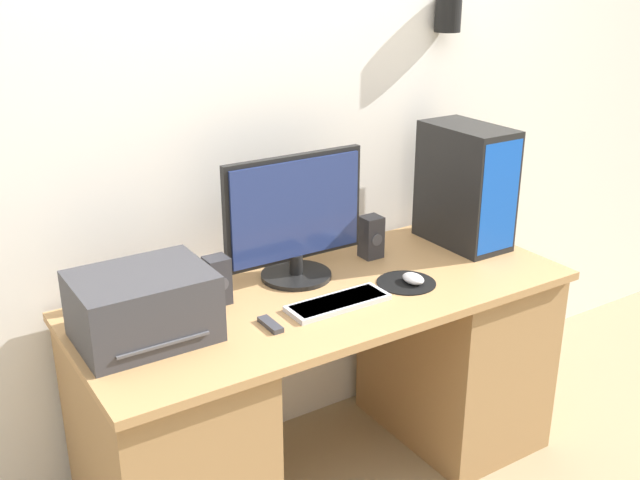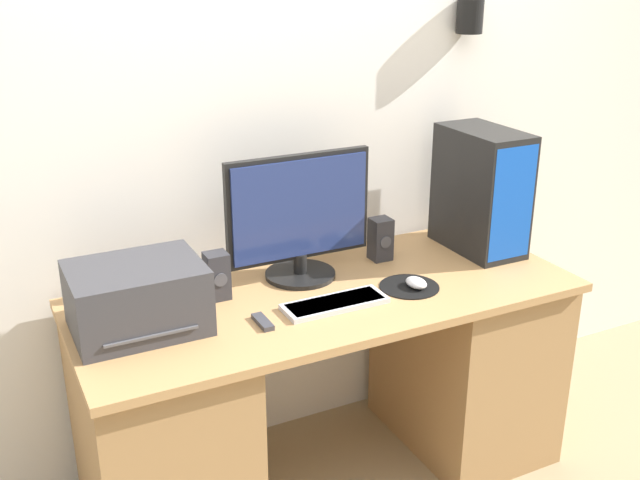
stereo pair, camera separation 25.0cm
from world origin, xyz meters
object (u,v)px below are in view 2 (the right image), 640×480
at_px(keyboard, 335,303).
at_px(speaker_right, 381,239).
at_px(speaker_left, 217,276).
at_px(printer, 137,298).
at_px(mouse, 416,283).
at_px(monitor, 299,216).
at_px(remote_control, 263,322).
at_px(computer_tower, 481,191).

xyz_separation_m(keyboard, speaker_right, (0.34, 0.28, 0.07)).
bearing_deg(speaker_left, speaker_right, 4.30).
bearing_deg(printer, mouse, -8.10).
xyz_separation_m(mouse, speaker_left, (-0.64, 0.23, 0.06)).
relative_size(keyboard, speaker_right, 2.18).
relative_size(monitor, remote_control, 4.82).
bearing_deg(remote_control, speaker_right, 26.08).
bearing_deg(keyboard, monitor, 89.83).
bearing_deg(monitor, computer_tower, -5.08).
bearing_deg(speaker_right, computer_tower, -10.63).
distance_m(mouse, speaker_right, 0.29).
bearing_deg(speaker_left, keyboard, -35.72).
distance_m(keyboard, computer_tower, 0.80).
bearing_deg(speaker_left, mouse, -19.99).
relative_size(monitor, keyboard, 1.52).
bearing_deg(monitor, keyboard, -90.17).
bearing_deg(printer, speaker_right, 8.98).
xyz_separation_m(monitor, mouse, (0.32, -0.28, -0.21)).
distance_m(monitor, computer_tower, 0.74).
bearing_deg(keyboard, speaker_left, 144.28).
height_order(computer_tower, speaker_left, computer_tower).
distance_m(monitor, keyboard, 0.35).
height_order(keyboard, printer, printer).
bearing_deg(computer_tower, speaker_right, 169.37).
xyz_separation_m(speaker_right, remote_control, (-0.61, -0.30, -0.07)).
relative_size(keyboard, remote_control, 3.16).
distance_m(speaker_right, remote_control, 0.68).
distance_m(monitor, mouse, 0.47).
xyz_separation_m(computer_tower, speaker_left, (-1.07, 0.02, -0.16)).
xyz_separation_m(printer, speaker_right, (0.96, 0.15, -0.02)).
xyz_separation_m(mouse, speaker_right, (0.02, 0.28, 0.06)).
xyz_separation_m(computer_tower, speaker_right, (-0.40, 0.08, -0.16)).
bearing_deg(mouse, speaker_left, 160.01).
bearing_deg(speaker_right, speaker_left, -175.70).
xyz_separation_m(keyboard, computer_tower, (0.74, 0.21, 0.23)).
bearing_deg(remote_control, speaker_left, 104.11).
xyz_separation_m(monitor, speaker_right, (0.34, 0.01, -0.15)).
height_order(keyboard, computer_tower, computer_tower).
height_order(computer_tower, remote_control, computer_tower).
bearing_deg(mouse, speaker_right, 85.30).
height_order(monitor, remote_control, monitor).
bearing_deg(computer_tower, speaker_left, 178.66).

